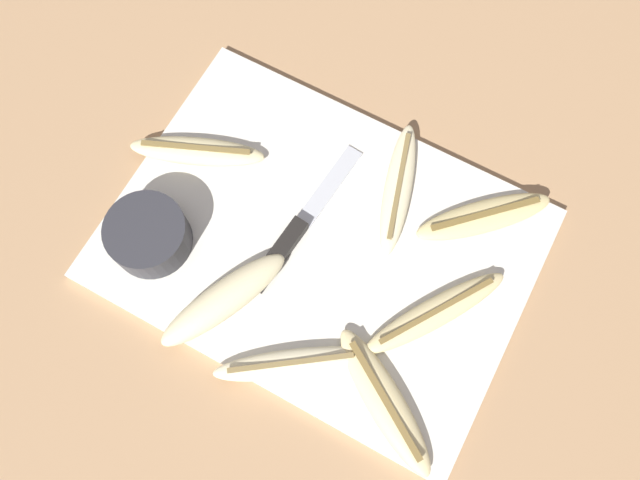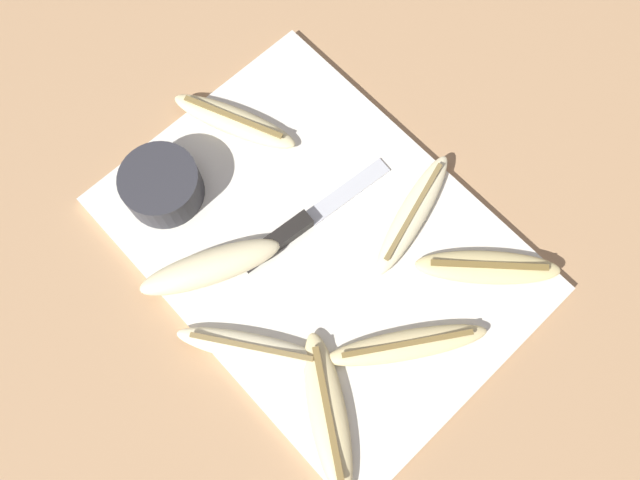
{
  "view_description": "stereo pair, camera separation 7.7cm",
  "coord_description": "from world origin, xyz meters",
  "px_view_note": "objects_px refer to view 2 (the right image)",
  "views": [
    {
      "loc": [
        0.12,
        -0.21,
        0.75
      ],
      "look_at": [
        0.0,
        0.0,
        0.02
      ],
      "focal_mm": 35.0,
      "sensor_mm": 36.0,
      "label": 1
    },
    {
      "loc": [
        0.18,
        -0.17,
        0.75
      ],
      "look_at": [
        0.0,
        0.0,
        0.02
      ],
      "focal_mm": 35.0,
      "sensor_mm": 36.0,
      "label": 2
    }
  ],
  "objects_px": {
    "prep_bowl": "(162,185)",
    "knife": "(290,232)",
    "banana_pale_long": "(413,214)",
    "banana_cream_curved": "(211,267)",
    "banana_mellow_near": "(407,345)",
    "banana_ripe_center": "(328,413)",
    "banana_soft_right": "(234,121)",
    "banana_bright_far": "(252,348)",
    "banana_spotted_left": "(488,267)"
  },
  "relations": [
    {
      "from": "banana_spotted_left",
      "to": "prep_bowl",
      "type": "relative_size",
      "value": 1.58
    },
    {
      "from": "banana_spotted_left",
      "to": "banana_bright_far",
      "type": "bearing_deg",
      "value": -114.14
    },
    {
      "from": "knife",
      "to": "banana_cream_curved",
      "type": "xyz_separation_m",
      "value": [
        -0.03,
        -0.1,
        0.01
      ]
    },
    {
      "from": "banana_soft_right",
      "to": "banana_mellow_near",
      "type": "distance_m",
      "value": 0.37
    },
    {
      "from": "banana_soft_right",
      "to": "banana_ripe_center",
      "type": "xyz_separation_m",
      "value": [
        0.36,
        -0.17,
        0.0
      ]
    },
    {
      "from": "banana_bright_far",
      "to": "banana_ripe_center",
      "type": "distance_m",
      "value": 0.11
    },
    {
      "from": "banana_mellow_near",
      "to": "banana_pale_long",
      "type": "distance_m",
      "value": 0.17
    },
    {
      "from": "banana_soft_right",
      "to": "banana_spotted_left",
      "type": "xyz_separation_m",
      "value": [
        0.36,
        0.09,
        -0.0
      ]
    },
    {
      "from": "banana_bright_far",
      "to": "banana_spotted_left",
      "type": "relative_size",
      "value": 1.08
    },
    {
      "from": "banana_spotted_left",
      "to": "prep_bowl",
      "type": "bearing_deg",
      "value": -147.43
    },
    {
      "from": "banana_pale_long",
      "to": "banana_ripe_center",
      "type": "height_order",
      "value": "banana_ripe_center"
    },
    {
      "from": "banana_bright_far",
      "to": "banana_soft_right",
      "type": "bearing_deg",
      "value": 143.25
    },
    {
      "from": "banana_soft_right",
      "to": "banana_mellow_near",
      "type": "xyz_separation_m",
      "value": [
        0.36,
        -0.05,
        0.0
      ]
    },
    {
      "from": "knife",
      "to": "banana_mellow_near",
      "type": "height_order",
      "value": "banana_mellow_near"
    },
    {
      "from": "banana_mellow_near",
      "to": "banana_ripe_center",
      "type": "relative_size",
      "value": 1.01
    },
    {
      "from": "banana_spotted_left",
      "to": "banana_ripe_center",
      "type": "distance_m",
      "value": 0.26
    },
    {
      "from": "banana_soft_right",
      "to": "banana_pale_long",
      "type": "distance_m",
      "value": 0.26
    },
    {
      "from": "banana_bright_far",
      "to": "prep_bowl",
      "type": "bearing_deg",
      "value": 167.3
    },
    {
      "from": "knife",
      "to": "banana_soft_right",
      "type": "distance_m",
      "value": 0.17
    },
    {
      "from": "prep_bowl",
      "to": "banana_cream_curved",
      "type": "bearing_deg",
      "value": -10.94
    },
    {
      "from": "banana_bright_far",
      "to": "banana_pale_long",
      "type": "bearing_deg",
      "value": 87.42
    },
    {
      "from": "banana_mellow_near",
      "to": "banana_ripe_center",
      "type": "bearing_deg",
      "value": -93.67
    },
    {
      "from": "prep_bowl",
      "to": "banana_pale_long",
      "type": "bearing_deg",
      "value": 40.96
    },
    {
      "from": "banana_pale_long",
      "to": "banana_ripe_center",
      "type": "bearing_deg",
      "value": -67.27
    },
    {
      "from": "banana_pale_long",
      "to": "banana_cream_curved",
      "type": "relative_size",
      "value": 1.04
    },
    {
      "from": "prep_bowl",
      "to": "banana_spotted_left",
      "type": "bearing_deg",
      "value": 32.57
    },
    {
      "from": "banana_mellow_near",
      "to": "prep_bowl",
      "type": "height_order",
      "value": "prep_bowl"
    },
    {
      "from": "banana_cream_curved",
      "to": "prep_bowl",
      "type": "bearing_deg",
      "value": 169.06
    },
    {
      "from": "prep_bowl",
      "to": "banana_ripe_center",
      "type": "bearing_deg",
      "value": -6.18
    },
    {
      "from": "banana_cream_curved",
      "to": "knife",
      "type": "bearing_deg",
      "value": 73.51
    },
    {
      "from": "banana_cream_curved",
      "to": "banana_bright_far",
      "type": "relative_size",
      "value": 1.06
    },
    {
      "from": "banana_soft_right",
      "to": "banana_cream_curved",
      "type": "distance_m",
      "value": 0.2
    },
    {
      "from": "banana_cream_curved",
      "to": "banana_spotted_left",
      "type": "relative_size",
      "value": 1.14
    },
    {
      "from": "knife",
      "to": "banana_pale_long",
      "type": "xyz_separation_m",
      "value": [
        0.09,
        0.13,
        0.0
      ]
    },
    {
      "from": "banana_mellow_near",
      "to": "banana_pale_long",
      "type": "bearing_deg",
      "value": 131.57
    },
    {
      "from": "banana_cream_curved",
      "to": "banana_bright_far",
      "type": "distance_m",
      "value": 0.11
    },
    {
      "from": "banana_soft_right",
      "to": "banana_bright_far",
      "type": "xyz_separation_m",
      "value": [
        0.24,
        -0.18,
        -0.0
      ]
    },
    {
      "from": "banana_cream_curved",
      "to": "banana_pale_long",
      "type": "bearing_deg",
      "value": 62.76
    },
    {
      "from": "banana_bright_far",
      "to": "banana_ripe_center",
      "type": "bearing_deg",
      "value": 7.14
    },
    {
      "from": "banana_mellow_near",
      "to": "banana_spotted_left",
      "type": "bearing_deg",
      "value": 89.35
    },
    {
      "from": "banana_pale_long",
      "to": "banana_spotted_left",
      "type": "height_order",
      "value": "same"
    },
    {
      "from": "prep_bowl",
      "to": "knife",
      "type": "bearing_deg",
      "value": 27.58
    },
    {
      "from": "banana_pale_long",
      "to": "banana_cream_curved",
      "type": "height_order",
      "value": "banana_cream_curved"
    },
    {
      "from": "knife",
      "to": "banana_cream_curved",
      "type": "distance_m",
      "value": 0.11
    },
    {
      "from": "banana_bright_far",
      "to": "banana_spotted_left",
      "type": "height_order",
      "value": "same"
    },
    {
      "from": "banana_pale_long",
      "to": "banana_cream_curved",
      "type": "distance_m",
      "value": 0.26
    },
    {
      "from": "knife",
      "to": "banana_pale_long",
      "type": "height_order",
      "value": "banana_pale_long"
    },
    {
      "from": "knife",
      "to": "banana_ripe_center",
      "type": "distance_m",
      "value": 0.22
    },
    {
      "from": "banana_bright_far",
      "to": "banana_spotted_left",
      "type": "bearing_deg",
      "value": 65.86
    },
    {
      "from": "knife",
      "to": "banana_soft_right",
      "type": "bearing_deg",
      "value": 168.31
    }
  ]
}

